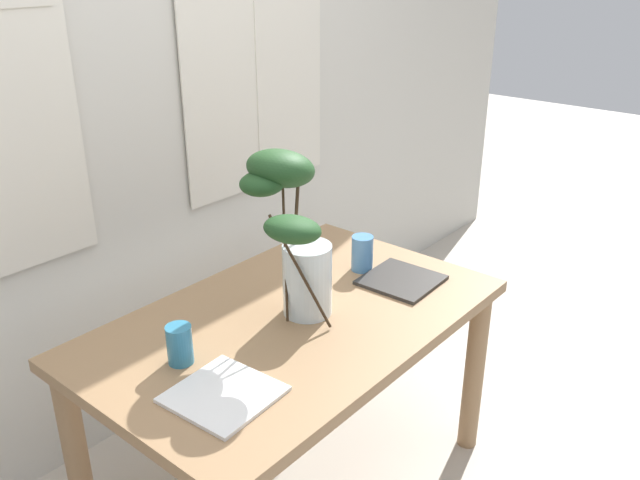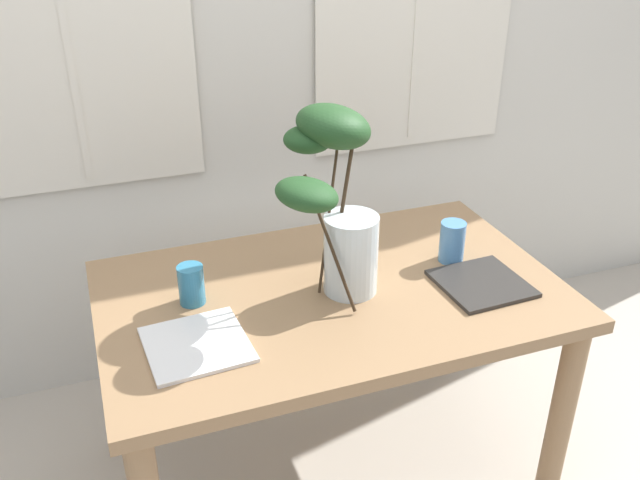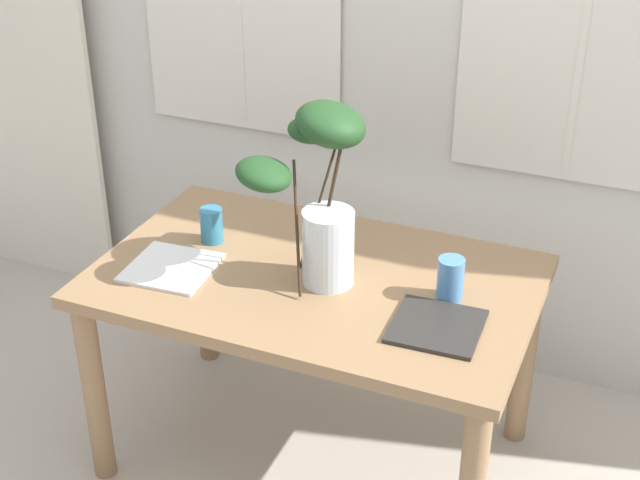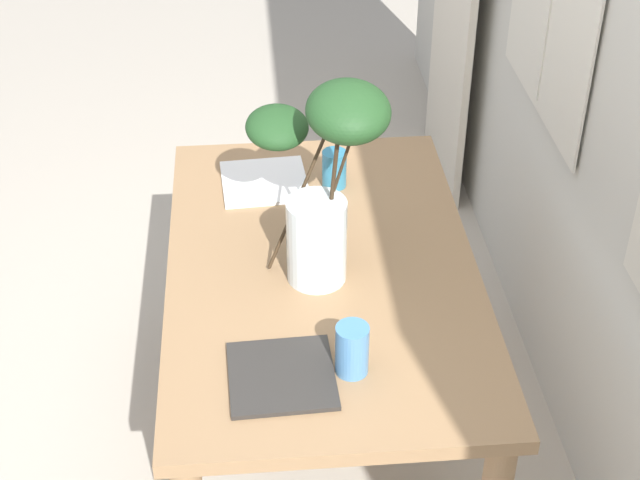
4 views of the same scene
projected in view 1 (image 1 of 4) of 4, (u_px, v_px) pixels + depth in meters
back_wall_with_windows at (117, 60)px, 2.36m from camera, size 5.64×0.14×2.90m
dining_table at (293, 345)px, 2.21m from camera, size 1.36×0.84×0.72m
vase_with_branches at (293, 233)px, 2.06m from camera, size 0.40×0.42×0.57m
drinking_glass_blue_left at (180, 344)px, 1.91m from camera, size 0.07×0.07×0.12m
drinking_glass_blue_right at (362, 253)px, 2.45m from camera, size 0.08×0.08×0.13m
plate_square_left at (223, 394)px, 1.78m from camera, size 0.28×0.28×0.01m
plate_square_right at (401, 280)px, 2.39m from camera, size 0.26×0.26×0.01m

